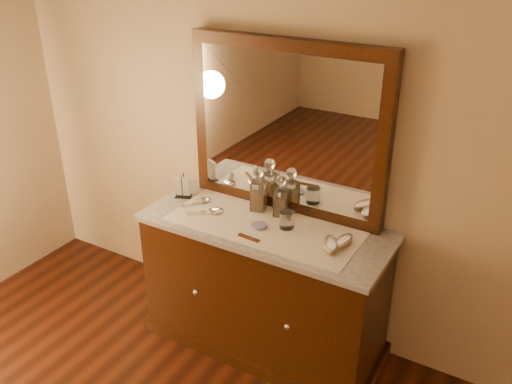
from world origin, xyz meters
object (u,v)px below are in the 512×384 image
Objects in this scene: decanter_right at (281,200)px; brush_far at (343,242)px; pin_dish at (259,226)px; dresser_cabinet at (264,288)px; decanter_left at (259,193)px; hand_mirror_inner at (212,211)px; mirror_frame at (287,129)px; brush_near at (331,245)px; comb at (249,238)px; napkin_rack at (183,188)px; hand_mirror_outer at (201,201)px.

brush_far is (0.44, -0.13, -0.08)m from decanter_right.
pin_dish is at bearing -173.33° from brush_far.
decanter_left reaches higher than dresser_cabinet.
decanter_left reaches higher than hand_mirror_inner.
decanter_right reaches higher than dresser_cabinet.
decanter_right is at bearing -75.37° from mirror_frame.
decanter_right is 0.45m from brush_near.
decanter_right is 0.41m from hand_mirror_inner.
mirror_frame is 13.50× the size of pin_dish.
decanter_left is 1.10× the size of decanter_right.
dresser_cabinet is 15.75× the size of pin_dish.
brush_near reaches higher than brush_far.
napkin_rack is at bearing 163.67° from comb.
pin_dish is at bearing -92.66° from mirror_frame.
decanter_right is at bearing 153.60° from brush_near.
hand_mirror_inner is (-0.36, -0.18, -0.09)m from decanter_right.
dresser_cabinet is 9.18× the size of napkin_rack.
brush_near is 0.90m from hand_mirror_outer.
brush_near is (0.42, 0.12, 0.02)m from comb.
decanter_left reaches higher than brush_far.
dresser_cabinet is at bearing -5.12° from hand_mirror_outer.
decanter_left is 0.58m from brush_near.
hand_mirror_outer is (-0.47, -0.20, -0.49)m from mirror_frame.
pin_dish is 0.44m from brush_near.
dresser_cabinet is 0.45m from pin_dish.
napkin_rack is 0.65m from decanter_right.
pin_dish is (-0.01, -0.29, -0.49)m from mirror_frame.
mirror_frame reaches higher than brush_near.
decanter_right is 1.26× the size of hand_mirror_outer.
hand_mirror_outer reaches higher than pin_dish.
brush_near reaches higher than dresser_cabinet.
napkin_rack is 0.81× the size of brush_near.
comb is (0.01, -0.13, -0.00)m from pin_dish.
hand_mirror_inner reaches higher than dresser_cabinet.
hand_mirror_inner is at bearing -176.56° from brush_far.
napkin_rack reaches higher than hand_mirror_inner.
decanter_left is (-0.11, 0.18, 0.10)m from pin_dish.
decanter_right is at bearing 0.78° from decanter_left.
mirror_frame is 0.57m from pin_dish.
dresser_cabinet is 0.66m from brush_far.
mirror_frame is 0.78m from napkin_rack.
napkin_rack reaches higher than brush_near.
decanter_right is (0.64, 0.09, 0.04)m from napkin_rack.
hand_mirror_outer is 0.16m from hand_mirror_inner.
pin_dish is 0.23m from decanter_left.
dresser_cabinet is at bearing 73.42° from pin_dish.
hand_mirror_inner is (-0.34, -0.28, -0.49)m from mirror_frame.
decanter_left is at bearing 120.15° from pin_dish.
dresser_cabinet is 10.56× the size of comb.
decanter_right is 1.51× the size of brush_far.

